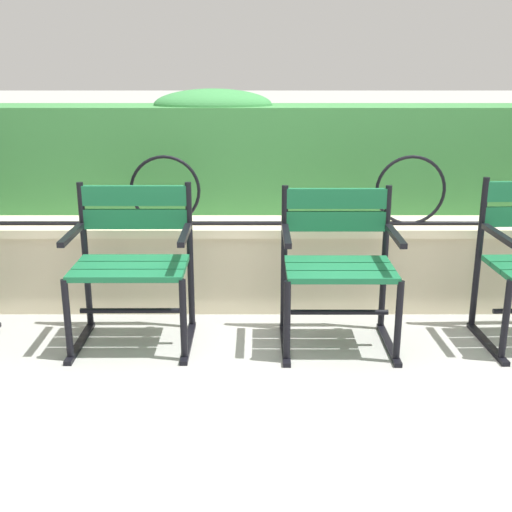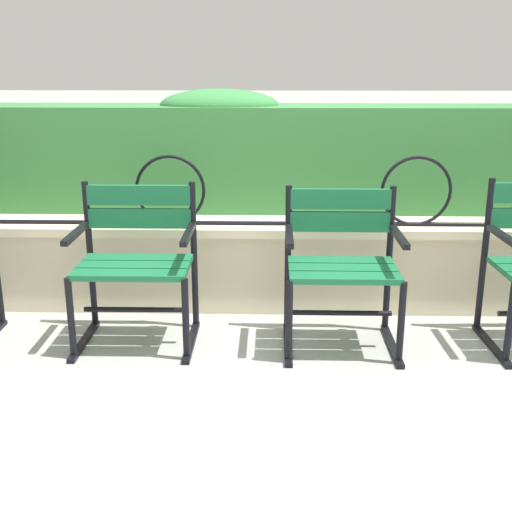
% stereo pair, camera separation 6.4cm
% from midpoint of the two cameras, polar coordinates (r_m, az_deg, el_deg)
% --- Properties ---
extents(ground_plane, '(60.00, 60.00, 0.00)m').
position_cam_midpoint_polar(ground_plane, '(3.36, 0.52, -9.46)').
color(ground_plane, '#9E9E99').
extents(stone_wall, '(8.47, 0.41, 0.54)m').
position_cam_midpoint_polar(stone_wall, '(4.04, 0.72, -0.64)').
color(stone_wall, beige).
rests_on(stone_wall, ground).
extents(iron_arch_fence, '(7.91, 0.02, 0.42)m').
position_cam_midpoint_polar(iron_arch_fence, '(3.89, -5.47, 5.18)').
color(iron_arch_fence, black).
rests_on(iron_arch_fence, stone_wall).
extents(hedge_row, '(8.30, 0.46, 0.78)m').
position_cam_midpoint_polar(hedge_row, '(4.30, 0.80, 8.94)').
color(hedge_row, '#387A3D').
rests_on(hedge_row, stone_wall).
extents(park_chair_centre_left, '(0.63, 0.52, 0.85)m').
position_cam_midpoint_polar(park_chair_centre_left, '(3.55, -9.97, -0.21)').
color(park_chair_centre_left, '#19663D').
rests_on(park_chair_centre_left, ground).
extents(park_chair_centre_right, '(0.60, 0.52, 0.84)m').
position_cam_midpoint_polar(park_chair_centre_right, '(3.48, 8.04, -0.52)').
color(park_chair_centre_right, '#19663D').
rests_on(park_chair_centre_right, ground).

